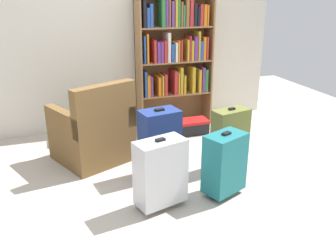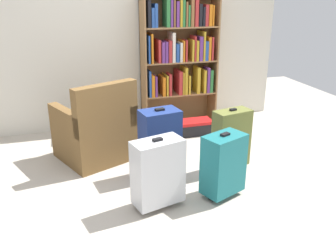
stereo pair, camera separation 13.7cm
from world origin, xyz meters
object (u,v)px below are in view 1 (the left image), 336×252
bookshelf (175,53)px  suitcase_navy_blue (160,141)px  mug (145,145)px  suitcase_teal (225,163)px  storage_box (191,126)px  suitcase_olive (230,137)px  suitcase_silver (161,172)px  armchair (94,133)px

bookshelf → suitcase_navy_blue: 1.64m
bookshelf → mug: size_ratio=14.62×
bookshelf → suitcase_teal: size_ratio=2.85×
storage_box → suitcase_teal: (-0.30, -1.51, 0.22)m
suitcase_olive → mug: bearing=133.4°
suitcase_navy_blue → suitcase_teal: size_ratio=1.15×
mug → suitcase_navy_blue: size_ratio=0.17×
bookshelf → suitcase_silver: (-0.81, -1.93, -0.66)m
storage_box → suitcase_olive: size_ratio=0.65×
mug → suitcase_olive: suitcase_olive is taller
mug → storage_box: (0.70, 0.29, 0.05)m
armchair → suitcase_navy_blue: size_ratio=1.31×
storage_box → suitcase_teal: bearing=-101.1°
suitcase_teal → armchair: bearing=132.0°
mug → armchair: bearing=-170.2°
suitcase_olive → suitcase_navy_blue: (-0.73, 0.09, 0.02)m
suitcase_olive → suitcase_teal: 0.56m
storage_box → suitcase_navy_blue: 1.22m
suitcase_silver → suitcase_teal: bearing=0.6°
armchair → mug: bearing=9.8°
suitcase_olive → suitcase_teal: bearing=-122.4°
suitcase_navy_blue → bookshelf: bearing=64.9°
suitcase_olive → storage_box: bearing=90.2°
mug → suitcase_olive: 1.07m
suitcase_navy_blue → storage_box: bearing=52.4°
mug → storage_box: size_ratio=0.28×
bookshelf → mug: 1.33m
armchair → suitcase_teal: 1.51m
bookshelf → armchair: (-1.22, -0.81, -0.68)m
bookshelf → suitcase_teal: 2.05m
armchair → suitcase_navy_blue: bearing=-44.1°
suitcase_silver → suitcase_navy_blue: (0.17, 0.57, 0.03)m
armchair → suitcase_navy_blue: 0.80m
armchair → mug: 0.67m
mug → bookshelf: bearing=48.8°
suitcase_silver → suitcase_teal: size_ratio=1.04×
armchair → suitcase_olive: 1.46m
storage_box → mug: bearing=-158.0°
storage_box → suitcase_silver: 1.78m
suitcase_olive → suitcase_silver: suitcase_olive is taller
armchair → suitcase_silver: size_ratio=1.44×
bookshelf → armchair: 1.61m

